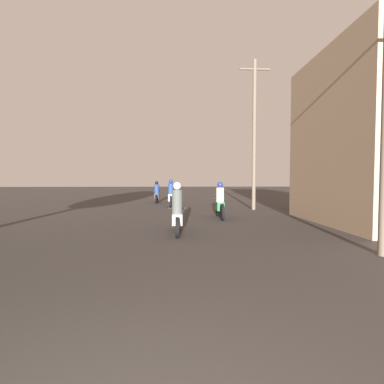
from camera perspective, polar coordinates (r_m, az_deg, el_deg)
name	(u,v)px	position (r m, az deg, el deg)	size (l,w,h in m)	color
motorcycle_silver	(177,213)	(9.11, -2.83, -4.02)	(0.60, 2.03, 1.56)	black
motorcycle_green	(220,204)	(12.59, 5.33, -2.20)	(0.60, 2.06, 1.53)	black
motorcycle_white	(171,196)	(17.81, -4.05, -0.72)	(0.60, 2.06, 1.61)	black
motorcycle_black	(157,194)	(20.72, -6.74, -0.37)	(0.60, 1.92, 1.50)	black
utility_pole_far	(254,132)	(16.46, 11.78, 11.08)	(1.60, 0.20, 7.90)	#6B5B4C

